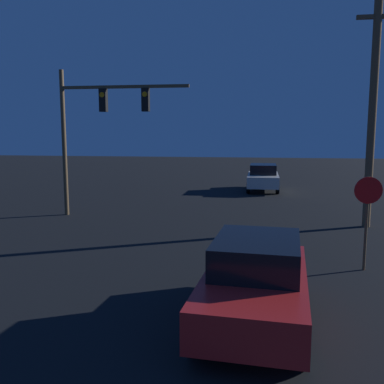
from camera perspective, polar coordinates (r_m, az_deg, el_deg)
The scene contains 5 objects.
car_near at distance 7.89m, azimuth 8.49°, elevation -11.63°, with size 2.06×4.06×1.54m.
car_far at distance 25.46m, azimuth 9.45°, elevation 1.97°, with size 1.85×3.95×1.54m.
traffic_signal_mast at distance 17.78m, azimuth -12.74°, elevation 9.53°, with size 5.27×0.30×5.89m.
stop_sign at distance 11.34m, azimuth 22.34°, elevation -1.75°, with size 0.66×0.07×2.35m.
utility_pole at distance 16.57m, azimuth 22.93°, elevation 10.09°, with size 1.40×0.28×8.15m.
Camera 1 is at (1.82, 1.75, 3.43)m, focal length 40.00 mm.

